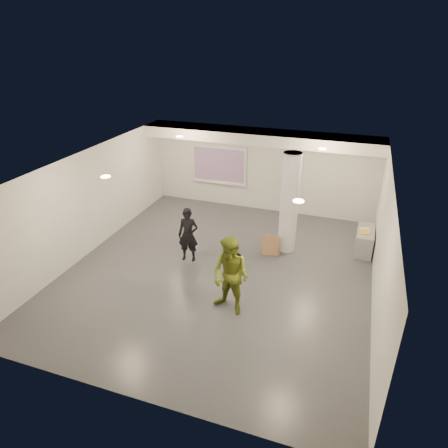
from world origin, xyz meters
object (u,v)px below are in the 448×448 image
at_px(column, 289,203).
at_px(man, 231,276).
at_px(projection_screen, 219,165).
at_px(credenza, 365,241).
at_px(woman, 188,235).

xyz_separation_m(column, man, (-0.67, -3.33, -0.54)).
xyz_separation_m(column, projection_screen, (-3.10, 2.65, 0.03)).
bearing_deg(credenza, column, -162.37).
distance_m(credenza, woman, 5.24).
height_order(column, projection_screen, column).
height_order(woman, man, man).
distance_m(column, projection_screen, 4.08).
height_order(credenza, woman, woman).
relative_size(column, woman, 1.89).
height_order(projection_screen, man, projection_screen).
bearing_deg(column, credenza, 16.43).
height_order(projection_screen, woman, projection_screen).
bearing_deg(credenza, projection_screen, 160.61).
bearing_deg(woman, column, 21.73).
relative_size(credenza, woman, 0.74).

